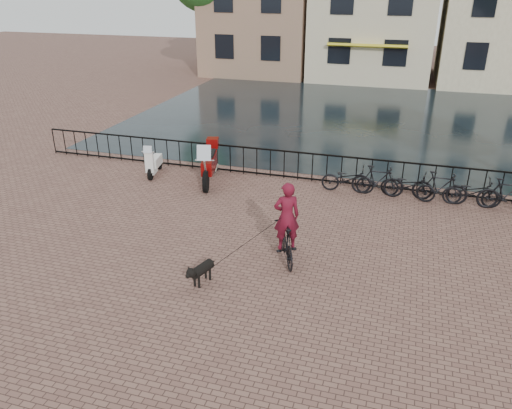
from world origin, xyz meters
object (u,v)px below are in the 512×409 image
(cyclist, at_px, (286,227))
(dog, at_px, (202,272))
(motorcycle, at_px, (209,159))
(scooter, at_px, (154,157))

(cyclist, xyz_separation_m, dog, (-1.59, -1.57, -0.63))
(cyclist, bearing_deg, motorcycle, -73.24)
(cyclist, bearing_deg, dog, 20.58)
(dog, relative_size, scooter, 0.64)
(scooter, bearing_deg, cyclist, -47.74)
(scooter, bearing_deg, motorcycle, -13.62)
(motorcycle, height_order, scooter, motorcycle)
(cyclist, distance_m, motorcycle, 5.77)
(cyclist, bearing_deg, scooter, -61.12)
(cyclist, height_order, motorcycle, cyclist)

